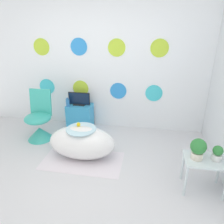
% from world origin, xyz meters
% --- Properties ---
extents(ground_plane, '(12.00, 12.00, 0.00)m').
position_xyz_m(ground_plane, '(0.00, 0.00, 0.00)').
color(ground_plane, silver).
extents(wall_back_dotted, '(5.03, 0.05, 2.60)m').
position_xyz_m(wall_back_dotted, '(0.00, 2.07, 1.30)').
color(wall_back_dotted, white).
rests_on(wall_back_dotted, ground_plane).
extents(rug, '(1.22, 0.66, 0.01)m').
position_xyz_m(rug, '(0.03, 0.76, 0.00)').
color(rug, silver).
rests_on(rug, ground_plane).
extents(bathtub, '(1.03, 0.56, 0.51)m').
position_xyz_m(bathtub, '(0.00, 0.88, 0.26)').
color(bathtub, white).
rests_on(bathtub, ground_plane).
extents(rubber_duck, '(0.06, 0.07, 0.07)m').
position_xyz_m(rubber_duck, '(-0.05, 0.92, 0.54)').
color(rubber_duck, yellow).
rests_on(rubber_duck, bathtub).
extents(chair, '(0.46, 0.46, 0.88)m').
position_xyz_m(chair, '(-0.93, 1.30, 0.28)').
color(chair, '#38B2A3').
rests_on(chair, ground_plane).
extents(tv_cabinet, '(0.48, 0.32, 0.48)m').
position_xyz_m(tv_cabinet, '(-0.34, 1.86, 0.24)').
color(tv_cabinet, '#389ED6').
rests_on(tv_cabinet, ground_plane).
extents(tv, '(0.42, 0.12, 0.25)m').
position_xyz_m(tv, '(-0.34, 1.86, 0.59)').
color(tv, black).
rests_on(tv, tv_cabinet).
extents(vase, '(0.07, 0.07, 0.17)m').
position_xyz_m(vase, '(-0.54, 1.75, 0.56)').
color(vase, '#2D72B7').
rests_on(vase, tv_cabinet).
extents(side_table, '(0.51, 0.36, 0.45)m').
position_xyz_m(side_table, '(1.71, 0.45, 0.38)').
color(side_table, silver).
rests_on(side_table, ground_plane).
extents(potted_plant_left, '(0.19, 0.19, 0.27)m').
position_xyz_m(potted_plant_left, '(1.59, 0.45, 0.60)').
color(potted_plant_left, beige).
rests_on(potted_plant_left, side_table).
extents(potted_plant_right, '(0.12, 0.12, 0.19)m').
position_xyz_m(potted_plant_right, '(1.82, 0.46, 0.55)').
color(potted_plant_right, white).
rests_on(potted_plant_right, side_table).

